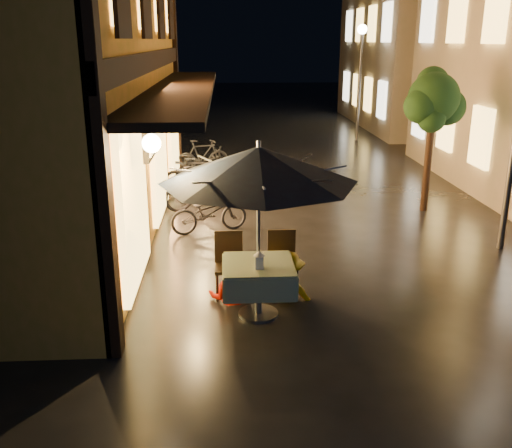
{
  "coord_description": "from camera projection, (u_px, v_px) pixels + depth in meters",
  "views": [
    {
      "loc": [
        -2.08,
        -7.67,
        3.69
      ],
      "look_at": [
        -1.65,
        0.15,
        1.15
      ],
      "focal_mm": 40.0,
      "sensor_mm": 36.0,
      "label": 1
    }
  ],
  "objects": [
    {
      "name": "cafe_chair_left",
      "position": [
        229.0,
        260.0,
        8.53
      ],
      "size": [
        0.42,
        0.42,
        0.97
      ],
      "color": "black",
      "rests_on": "ground"
    },
    {
      "name": "bicycle_5",
      "position": [
        202.0,
        156.0,
        16.47
      ],
      "size": [
        1.66,
        0.98,
        0.96
      ],
      "primitive_type": "imported",
      "rotation": [
        0.0,
        0.0,
        1.92
      ],
      "color": "black",
      "rests_on": "ground"
    },
    {
      "name": "street_tree",
      "position": [
        434.0,
        102.0,
        12.2
      ],
      "size": [
        1.43,
        1.2,
        3.15
      ],
      "color": "black",
      "rests_on": "ground"
    },
    {
      "name": "ground",
      "position": [
        366.0,
        298.0,
        8.53
      ],
      "size": [
        90.0,
        90.0,
        0.0
      ],
      "primitive_type": "plane",
      "color": "black",
      "rests_on": "ground"
    },
    {
      "name": "cafe_chair_right",
      "position": [
        282.0,
        259.0,
        8.57
      ],
      "size": [
        0.42,
        0.42,
        0.97
      ],
      "color": "black",
      "rests_on": "ground"
    },
    {
      "name": "cafe_table",
      "position": [
        258.0,
        276.0,
        7.84
      ],
      "size": [
        0.99,
        0.99,
        0.78
      ],
      "color": "#59595E",
      "rests_on": "ground"
    },
    {
      "name": "west_building",
      "position": [
        32.0,
        38.0,
        10.88
      ],
      "size": [
        5.9,
        11.4,
        7.4
      ],
      "color": "gold",
      "rests_on": "ground"
    },
    {
      "name": "bicycle_1",
      "position": [
        201.0,
        188.0,
        12.84
      ],
      "size": [
        1.76,
        1.08,
        1.02
      ],
      "primitive_type": "imported",
      "rotation": [
        0.0,
        0.0,
        1.95
      ],
      "color": "black",
      "rests_on": "ground"
    },
    {
      "name": "person_yellow",
      "position": [
        287.0,
        253.0,
        8.33
      ],
      "size": [
        0.98,
        0.64,
        1.42
      ],
      "primitive_type": "imported",
      "rotation": [
        0.0,
        0.0,
        3.01
      ],
      "color": "#DFA405",
      "rests_on": "ground"
    },
    {
      "name": "person_orange",
      "position": [
        230.0,
        256.0,
        8.31
      ],
      "size": [
        0.71,
        0.57,
        1.36
      ],
      "primitive_type": "imported",
      "rotation": [
        0.0,
        0.0,
        3.05
      ],
      "color": "#CB1000",
      "rests_on": "ground"
    },
    {
      "name": "bicycle_3",
      "position": [
        198.0,
        176.0,
        13.87
      ],
      "size": [
        1.77,
        0.58,
        1.05
      ],
      "primitive_type": "imported",
      "rotation": [
        0.0,
        0.0,
        1.52
      ],
      "color": "black",
      "rests_on": "ground"
    },
    {
      "name": "table_lantern",
      "position": [
        259.0,
        259.0,
        7.56
      ],
      "size": [
        0.16,
        0.16,
        0.25
      ],
      "color": "white",
      "rests_on": "cafe_table"
    },
    {
      "name": "bicycle_2",
      "position": [
        210.0,
        186.0,
        13.13
      ],
      "size": [
        1.87,
        1.04,
        0.93
      ],
      "primitive_type": "imported",
      "rotation": [
        0.0,
        0.0,
        1.32
      ],
      "color": "black",
      "rests_on": "ground"
    },
    {
      "name": "streetlamp_far",
      "position": [
        360.0,
        62.0,
        21.09
      ],
      "size": [
        0.36,
        0.36,
        4.23
      ],
      "color": "#59595E",
      "rests_on": "ground"
    },
    {
      "name": "patio_umbrella",
      "position": [
        259.0,
        165.0,
        7.35
      ],
      "size": [
        2.63,
        2.63,
        2.46
      ],
      "color": "#59595E",
      "rests_on": "ground"
    },
    {
      "name": "bicycle_0",
      "position": [
        209.0,
        212.0,
        11.35
      ],
      "size": [
        1.66,
        1.0,
        0.82
      ],
      "primitive_type": "imported",
      "rotation": [
        0.0,
        0.0,
        1.89
      ],
      "color": "black",
      "rests_on": "ground"
    },
    {
      "name": "east_building_far",
      "position": [
        442.0,
        40.0,
        24.89
      ],
      "size": [
        7.3,
        10.3,
        7.3
      ],
      "color": "#BAAA92",
      "rests_on": "ground"
    },
    {
      "name": "bicycle_4",
      "position": [
        200.0,
        167.0,
        15.02
      ],
      "size": [
        1.96,
        0.83,
        1.0
      ],
      "primitive_type": "imported",
      "rotation": [
        0.0,
        0.0,
        1.48
      ],
      "color": "black",
      "rests_on": "ground"
    }
  ]
}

